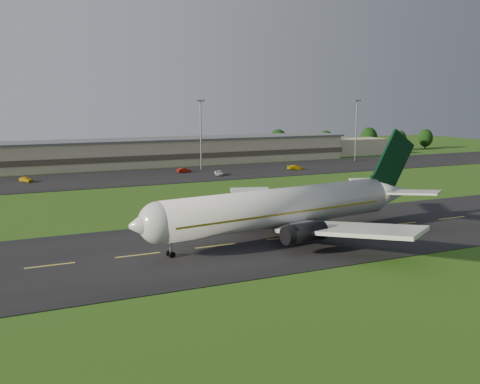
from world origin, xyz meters
name	(u,v)px	position (x,y,z in m)	size (l,w,h in m)	color
ground	(346,231)	(0.00, 0.00, 0.00)	(360.00, 360.00, 0.00)	#214812
taxiway	(346,231)	(0.00, 0.00, 0.05)	(220.00, 30.00, 0.10)	black
apron	(194,174)	(0.00, 72.00, 0.05)	(260.00, 30.00, 0.10)	black
airliner	(284,208)	(-11.04, 0.12, 4.66)	(51.14, 41.79, 15.57)	silver
terminal	(188,151)	(6.40, 96.18, 3.99)	(145.00, 16.00, 8.40)	#C6B597
light_mast_centre	(201,126)	(5.00, 80.00, 12.74)	(2.40, 1.20, 20.35)	gray
light_mast_east	(356,123)	(60.00, 80.00, 12.74)	(2.40, 1.20, 20.35)	gray
tree_line	(236,144)	(27.80, 106.16, 4.88)	(195.04, 9.67, 9.80)	black
service_vehicle_a	(26,179)	(-43.43, 74.39, 0.79)	(1.63, 4.04, 1.38)	#CEA00C
service_vehicle_b	(184,170)	(-1.89, 75.16, 0.75)	(1.38, 3.96, 1.30)	maroon
service_vehicle_c	(219,173)	(5.09, 66.16, 0.74)	(2.11, 4.57, 1.27)	silver
service_vehicle_d	(295,167)	(29.99, 68.15, 0.78)	(1.90, 4.67, 1.35)	#D8BA0C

